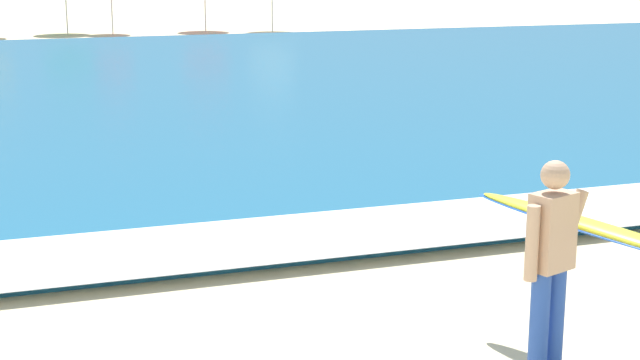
% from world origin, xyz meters
% --- Properties ---
extents(sea, '(120.00, 28.00, 0.14)m').
position_xyz_m(sea, '(0.00, 18.10, 0.07)').
color(sea, '#1E6084').
rests_on(sea, ground).
extents(surf_foam, '(120.00, 1.76, 0.01)m').
position_xyz_m(surf_foam, '(0.00, 4.70, 0.15)').
color(surf_foam, white).
rests_on(surf_foam, sea).
extents(surfer_with_board, '(1.26, 2.32, 1.73)m').
position_xyz_m(surfer_with_board, '(3.57, 0.94, 1.02)').
color(surfer_with_board, '#284CA3').
rests_on(surfer_with_board, ground).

